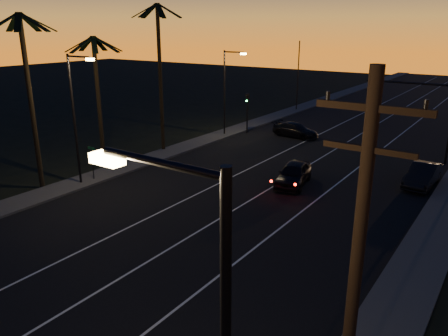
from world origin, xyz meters
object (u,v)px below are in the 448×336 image
Objects in this scene: lead_car at (293,174)px; right_car at (423,175)px; utility_pole at (354,288)px; signal_mast at (422,103)px; cross_car at (295,130)px.

lead_car is 9.02m from right_car.
signal_mast is at bearing 98.47° from utility_pole.
lead_car is at bearing -64.87° from cross_car.
right_car is (7.55, 4.95, -0.01)m from lead_car.
utility_pole is 1.98× the size of cross_car.
signal_mast is at bearing 105.80° from right_car.
lead_car is (-10.15, 18.46, -4.51)m from utility_pole.
signal_mast is 12.56m from cross_car.
lead_car is (-5.68, -11.53, -3.97)m from signal_mast.
utility_pole reaches higher than signal_mast.
cross_car is at bearing 117.31° from utility_pole.
utility_pole is 2.07× the size of right_car.
signal_mast is 7.92m from right_car.
cross_car is at bearing 115.13° from lead_car.
signal_mast is at bearing -7.18° from cross_car.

